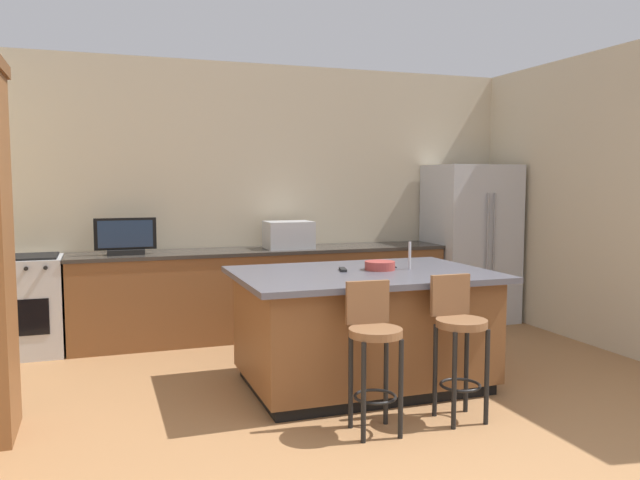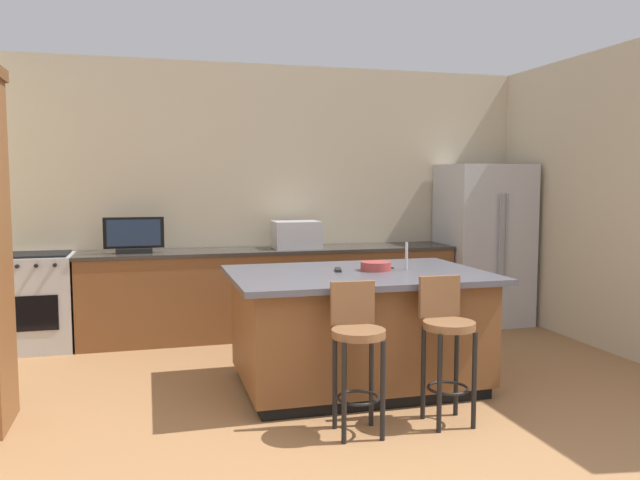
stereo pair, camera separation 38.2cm
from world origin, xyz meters
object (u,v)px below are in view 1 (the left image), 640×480
at_px(microwave, 288,235).
at_px(bar_stool_right, 459,334).
at_px(refrigerator, 470,243).
at_px(cell_phone, 388,266).
at_px(tv_monitor, 126,238).
at_px(range_oven, 22,306).
at_px(bar_stool_left, 374,344).
at_px(fruit_bowl, 380,266).
at_px(tv_remote, 343,270).
at_px(kitchen_island, 362,327).

relative_size(microwave, bar_stool_right, 0.50).
distance_m(refrigerator, cell_phone, 2.39).
distance_m(microwave, cell_phone, 1.70).
height_order(refrigerator, microwave, refrigerator).
height_order(refrigerator, cell_phone, refrigerator).
relative_size(tv_monitor, bar_stool_right, 0.59).
distance_m(range_oven, bar_stool_left, 3.57).
height_order(refrigerator, range_oven, refrigerator).
bearing_deg(cell_phone, microwave, 90.68).
distance_m(bar_stool_left, bar_stool_right, 0.63).
height_order(range_oven, bar_stool_right, bar_stool_right).
bearing_deg(fruit_bowl, refrigerator, 41.79).
bearing_deg(fruit_bowl, tv_remote, 170.99).
relative_size(refrigerator, range_oven, 1.94).
bearing_deg(kitchen_island, bar_stool_right, -69.43).
height_order(bar_stool_left, bar_stool_right, bar_stool_right).
bearing_deg(tv_remote, bar_stool_right, -50.51).
bearing_deg(kitchen_island, bar_stool_left, -108.83).
height_order(tv_monitor, bar_stool_right, tv_monitor).
bearing_deg(range_oven, fruit_bowl, -32.87).
bearing_deg(tv_monitor, refrigerator, -0.38).
bearing_deg(tv_monitor, fruit_bowl, -43.28).
distance_m(fruit_bowl, tv_remote, 0.30).
height_order(bar_stool_right, fruit_bowl, fruit_bowl).
distance_m(kitchen_island, microwave, 1.93).
distance_m(range_oven, cell_phone, 3.38).
bearing_deg(range_oven, tv_remote, -35.15).
distance_m(tv_monitor, tv_remote, 2.31).
relative_size(cell_phone, tv_remote, 0.88).
relative_size(range_oven, tv_remote, 5.42).
bearing_deg(refrigerator, cell_phone, -138.48).
distance_m(kitchen_island, fruit_bowl, 0.50).
relative_size(tv_monitor, cell_phone, 3.80).
relative_size(microwave, fruit_bowl, 2.00).
bearing_deg(microwave, fruit_bowl, -82.97).
bearing_deg(bar_stool_right, tv_remote, 115.47).
relative_size(range_oven, tv_monitor, 1.62).
bearing_deg(bar_stool_right, kitchen_island, 110.44).
xyz_separation_m(refrigerator, cell_phone, (-1.79, -1.58, 0.01)).
bearing_deg(fruit_bowl, microwave, 97.03).
bearing_deg(cell_phone, kitchen_island, -160.95).
relative_size(kitchen_island, bar_stool_left, 2.05).
xyz_separation_m(kitchen_island, tv_monitor, (-1.69, 1.78, 0.60)).
distance_m(kitchen_island, tv_monitor, 2.53).
height_order(microwave, bar_stool_right, microwave).
bearing_deg(refrigerator, bar_stool_left, -132.11).
bearing_deg(refrigerator, tv_remote, -142.99).
relative_size(microwave, cell_phone, 3.20).
relative_size(bar_stool_left, cell_phone, 6.38).
xyz_separation_m(microwave, bar_stool_left, (-0.24, -2.72, -0.47)).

